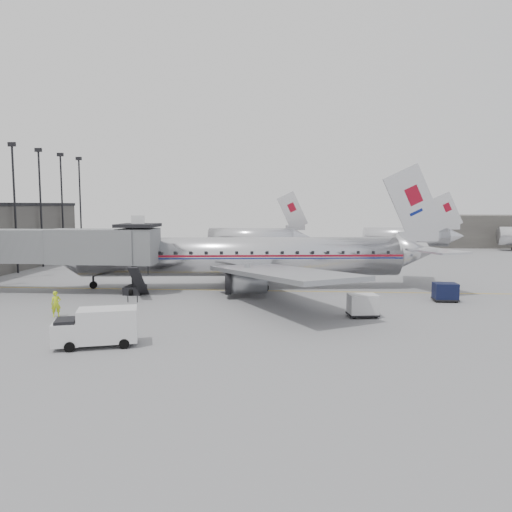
% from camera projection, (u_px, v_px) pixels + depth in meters
% --- Properties ---
extents(ground, '(160.00, 160.00, 0.00)m').
position_uv_depth(ground, '(231.00, 303.00, 41.11)').
color(ground, slate).
rests_on(ground, ground).
extents(hangar, '(30.00, 12.00, 6.00)m').
position_uv_depth(hangar, '(500.00, 231.00, 96.88)').
color(hangar, '#3D3B37').
rests_on(hangar, ground).
extents(apron_line, '(60.00, 0.15, 0.01)m').
position_uv_depth(apron_line, '(271.00, 291.00, 46.84)').
color(apron_line, gold).
rests_on(apron_line, ground).
extents(jet_bridge, '(21.00, 6.20, 7.10)m').
position_uv_depth(jet_bridge, '(55.00, 247.00, 45.59)').
color(jet_bridge, '#5B5E60').
rests_on(jet_bridge, ground).
extents(floodlight_masts, '(0.90, 42.25, 15.25)m').
position_uv_depth(floodlight_masts, '(0.00, 202.00, 55.24)').
color(floodlight_masts, black).
rests_on(floodlight_masts, ground).
extents(distant_aircraft_near, '(16.39, 3.20, 10.26)m').
position_uv_depth(distant_aircraft_near, '(252.00, 237.00, 82.62)').
color(distant_aircraft_near, silver).
rests_on(distant_aircraft_near, ground).
extents(distant_aircraft_mid, '(16.39, 3.20, 10.26)m').
position_uv_depth(distant_aircraft_mid, '(407.00, 236.00, 84.61)').
color(distant_aircraft_mid, silver).
rests_on(distant_aircraft_mid, ground).
extents(airliner, '(38.22, 35.25, 12.10)m').
position_uv_depth(airliner, '(249.00, 257.00, 48.28)').
color(airliner, silver).
rests_on(airliner, ground).
extents(service_van, '(4.94, 3.05, 2.18)m').
position_uv_depth(service_van, '(97.00, 327.00, 28.41)').
color(service_van, silver).
rests_on(service_van, ground).
extents(baggage_cart_navy, '(1.99, 1.53, 1.55)m').
position_uv_depth(baggage_cart_navy, '(445.00, 292.00, 41.66)').
color(baggage_cart_navy, black).
rests_on(baggage_cart_navy, ground).
extents(baggage_cart_white, '(2.32, 1.90, 1.65)m').
position_uv_depth(baggage_cart_white, '(363.00, 305.00, 35.92)').
color(baggage_cart_white, silver).
rests_on(baggage_cart_white, ground).
extents(ramp_worker, '(0.81, 0.74, 1.87)m').
position_uv_depth(ramp_worker, '(56.00, 304.00, 35.98)').
color(ramp_worker, '#B6D719').
rests_on(ramp_worker, ground).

